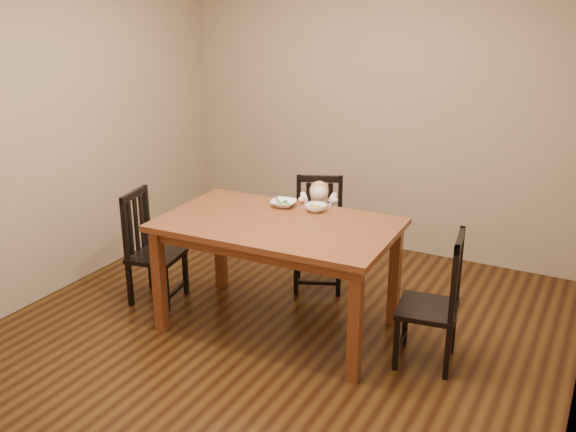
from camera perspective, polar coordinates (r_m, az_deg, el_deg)
The scene contains 9 objects.
room at distance 4.32m, azimuth -0.86°, elevation 5.45°, with size 4.01×4.01×2.71m.
dining_table at distance 4.60m, azimuth -0.90°, elevation -1.66°, with size 1.71×1.06×0.84m.
chair_child at distance 5.40m, azimuth 2.73°, elevation -1.73°, with size 0.53×0.52×0.94m.
chair_left at distance 5.26m, azimuth -12.09°, elevation -2.89°, with size 0.44×0.46×0.91m.
chair_right at distance 4.38m, azimuth 12.97°, elevation -7.51°, with size 0.44×0.46×0.93m.
toddler at distance 5.31m, azimuth 2.73°, elevation -0.70°, with size 0.28×0.35×0.48m, color silver, non-canonical shape.
bowl_peas at distance 4.89m, azimuth -0.40°, elevation 1.13°, with size 0.19×0.19×0.05m, color white.
bowl_veg at distance 4.79m, azimuth 2.46°, elevation 0.75°, with size 0.16×0.16×0.05m, color white.
fork at distance 4.88m, azimuth -0.93°, elevation 1.36°, with size 0.11×0.08×0.05m.
Camera 1 is at (2.03, -3.67, 2.39)m, focal length 40.00 mm.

